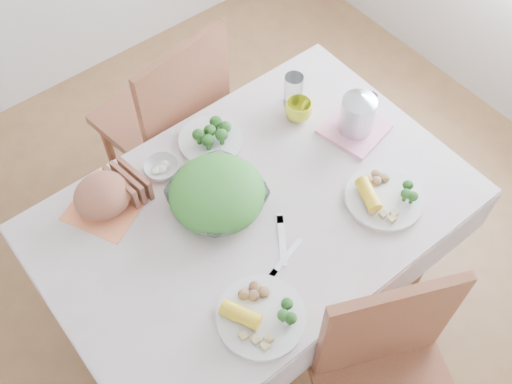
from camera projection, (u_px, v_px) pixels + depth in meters
floor at (255, 298)px, 2.76m from camera, size 3.60×3.60×0.00m
dining_table at (255, 259)px, 2.45m from camera, size 1.40×0.90×0.75m
tablecloth at (255, 209)px, 2.14m from camera, size 1.50×1.00×0.01m
chair_far at (161, 124)px, 2.75m from camera, size 0.53×0.53×1.05m
salad_bowl at (217, 197)px, 2.11m from camera, size 0.35×0.35×0.08m
dinner_plate_left at (261, 317)px, 1.89m from camera, size 0.32×0.32×0.02m
dinner_plate_right at (384, 199)px, 2.14m from camera, size 0.40×0.40×0.02m
broccoli_plate at (211, 141)px, 2.29m from camera, size 0.29×0.29×0.02m
napkin at (107, 205)px, 2.14m from camera, size 0.33×0.33×0.00m
bread_loaf at (103, 197)px, 2.09m from camera, size 0.21×0.20×0.12m
fruit_bowl at (162, 168)px, 2.21m from camera, size 0.17×0.17×0.04m
yellow_mug at (298, 110)px, 2.34m from camera, size 0.12×0.12×0.09m
glass_tumbler at (293, 92)px, 2.37m from camera, size 0.10×0.10×0.14m
pink_tray at (354, 129)px, 2.33m from camera, size 0.26×0.26×0.02m
electric_kettle at (358, 109)px, 2.24m from camera, size 0.16×0.16×0.18m
fork_right at (282, 240)px, 2.05m from camera, size 0.13×0.18×0.00m
knife at (286, 257)px, 2.02m from camera, size 0.17×0.06×0.00m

